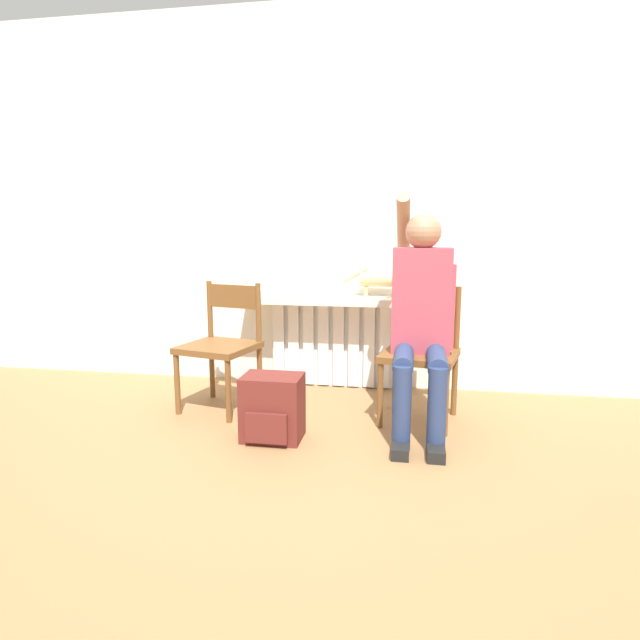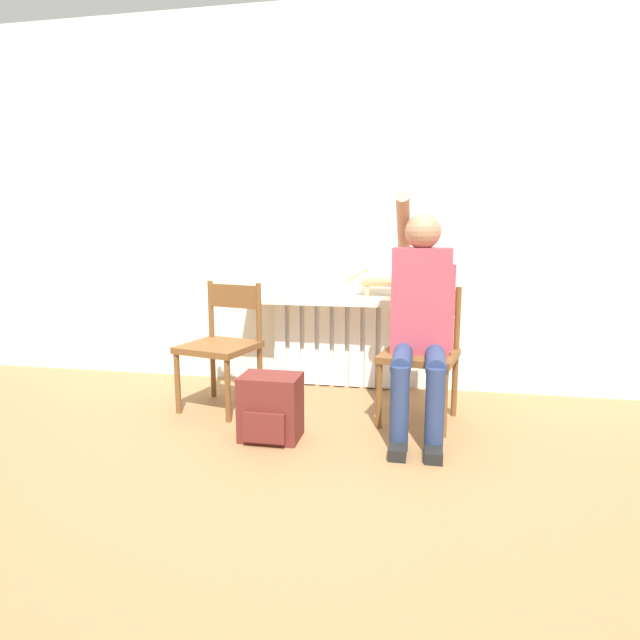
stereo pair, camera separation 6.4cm
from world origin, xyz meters
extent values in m
plane|color=olive|center=(0.00, 0.00, 0.00)|extent=(12.00, 12.00, 0.00)
cube|color=white|center=(0.00, 1.23, 1.35)|extent=(7.00, 0.06, 2.70)
cube|color=white|center=(0.00, 1.16, 0.32)|extent=(0.90, 0.05, 0.63)
cube|color=white|center=(-0.39, 1.12, 0.32)|extent=(0.08, 0.03, 0.61)
cube|color=white|center=(-0.28, 1.12, 0.32)|extent=(0.08, 0.03, 0.61)
cube|color=white|center=(-0.17, 1.12, 0.32)|extent=(0.08, 0.03, 0.61)
cube|color=white|center=(-0.06, 1.12, 0.32)|extent=(0.08, 0.03, 0.61)
cube|color=white|center=(0.06, 1.12, 0.32)|extent=(0.08, 0.03, 0.61)
cube|color=white|center=(0.17, 1.12, 0.32)|extent=(0.08, 0.03, 0.61)
cube|color=white|center=(0.28, 1.12, 0.32)|extent=(0.08, 0.03, 0.61)
cube|color=white|center=(0.39, 1.12, 0.32)|extent=(0.08, 0.03, 0.61)
cube|color=silver|center=(0.00, 1.06, 0.66)|extent=(1.30, 0.29, 0.05)
cube|color=white|center=(0.00, 1.20, 1.38)|extent=(1.25, 0.01, 1.40)
cube|color=brown|center=(-0.63, 0.50, 0.41)|extent=(0.51, 0.51, 0.04)
cylinder|color=brown|center=(-0.86, 0.36, 0.19)|extent=(0.04, 0.04, 0.39)
cylinder|color=brown|center=(-0.49, 0.28, 0.19)|extent=(0.04, 0.04, 0.39)
cylinder|color=brown|center=(-0.77, 0.73, 0.19)|extent=(0.04, 0.04, 0.39)
cylinder|color=brown|center=(-0.40, 0.64, 0.19)|extent=(0.04, 0.04, 0.39)
cylinder|color=brown|center=(-0.77, 0.73, 0.62)|extent=(0.04, 0.04, 0.38)
cylinder|color=brown|center=(-0.40, 0.64, 0.62)|extent=(0.04, 0.04, 0.38)
cube|color=brown|center=(-0.59, 0.69, 0.71)|extent=(0.38, 0.11, 0.15)
cube|color=brown|center=(0.63, 0.50, 0.41)|extent=(0.50, 0.50, 0.04)
cylinder|color=brown|center=(0.41, 0.36, 0.19)|extent=(0.04, 0.04, 0.39)
cylinder|color=brown|center=(0.78, 0.28, 0.19)|extent=(0.04, 0.04, 0.39)
cylinder|color=brown|center=(0.48, 0.73, 0.19)|extent=(0.04, 0.04, 0.39)
cylinder|color=brown|center=(0.85, 0.65, 0.19)|extent=(0.04, 0.04, 0.39)
cylinder|color=brown|center=(0.48, 0.73, 0.62)|extent=(0.04, 0.04, 0.38)
cylinder|color=brown|center=(0.85, 0.65, 0.62)|extent=(0.04, 0.04, 0.38)
cube|color=brown|center=(0.67, 0.69, 0.71)|extent=(0.38, 0.10, 0.15)
cylinder|color=navy|center=(0.54, 0.28, 0.44)|extent=(0.11, 0.48, 0.11)
cylinder|color=navy|center=(0.72, 0.28, 0.44)|extent=(0.11, 0.48, 0.11)
cylinder|color=navy|center=(0.54, 0.05, 0.23)|extent=(0.10, 0.10, 0.46)
cylinder|color=navy|center=(0.72, 0.05, 0.23)|extent=(0.10, 0.10, 0.46)
cube|color=black|center=(0.54, -0.01, 0.03)|extent=(0.09, 0.20, 0.06)
cube|color=black|center=(0.72, -0.01, 0.03)|extent=(0.09, 0.20, 0.06)
cube|color=#B74251|center=(0.63, 0.52, 0.74)|extent=(0.34, 0.20, 0.62)
sphere|color=#A87A5B|center=(0.63, 0.52, 1.14)|extent=(0.21, 0.21, 0.21)
cylinder|color=#A87A5B|center=(0.51, 0.66, 1.18)|extent=(0.08, 0.50, 0.38)
cylinder|color=#B74251|center=(0.78, 0.48, 0.71)|extent=(0.08, 0.08, 0.50)
cylinder|color=#DBB77A|center=(0.35, 1.09, 0.80)|extent=(0.29, 0.10, 0.10)
sphere|color=#DBB77A|center=(0.53, 1.09, 0.82)|extent=(0.09, 0.09, 0.09)
cone|color=#DBB77A|center=(0.53, 1.06, 0.86)|extent=(0.03, 0.03, 0.03)
cone|color=#DBB77A|center=(0.53, 1.11, 0.86)|extent=(0.03, 0.03, 0.03)
cylinder|color=#DBB77A|center=(0.45, 1.06, 0.72)|extent=(0.03, 0.03, 0.07)
cylinder|color=#DBB77A|center=(0.45, 1.11, 0.72)|extent=(0.03, 0.03, 0.07)
cylinder|color=#DBB77A|center=(0.25, 1.06, 0.72)|extent=(0.03, 0.03, 0.07)
cylinder|color=#DBB77A|center=(0.25, 1.11, 0.72)|extent=(0.03, 0.03, 0.07)
cylinder|color=#DBB77A|center=(0.17, 1.09, 0.83)|extent=(0.19, 0.03, 0.12)
cube|color=maroon|center=(-0.16, 0.08, 0.18)|extent=(0.33, 0.24, 0.36)
cube|color=maroon|center=(-0.16, -0.05, 0.11)|extent=(0.23, 0.03, 0.16)
camera|label=1|loc=(0.59, -2.66, 1.15)|focal=30.00mm
camera|label=2|loc=(0.65, -2.65, 1.15)|focal=30.00mm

